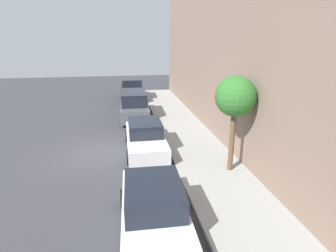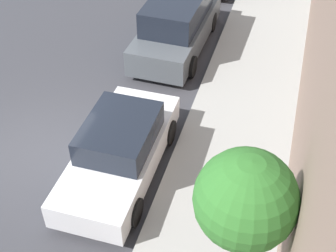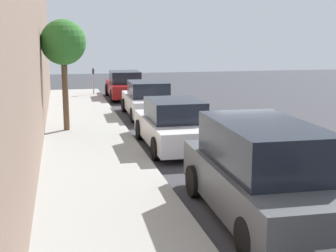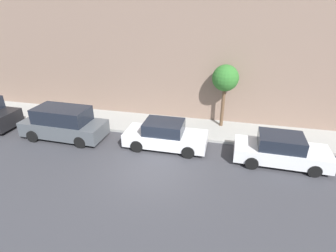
{
  "view_description": "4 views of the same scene",
  "coord_description": "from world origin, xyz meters",
  "px_view_note": "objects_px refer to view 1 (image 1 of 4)",
  "views": [
    {
      "loc": [
        1.44,
        -12.23,
        5.3
      ],
      "look_at": [
        3.67,
        0.72,
        1.0
      ],
      "focal_mm": 28.0,
      "sensor_mm": 36.0,
      "label": 1
    },
    {
      "loc": [
        5.83,
        -7.58,
        8.62
      ],
      "look_at": [
        3.36,
        0.86,
        1.0
      ],
      "focal_mm": 50.0,
      "sensor_mm": 36.0,
      "label": 2
    },
    {
      "loc": [
        5.83,
        14.02,
        3.5
      ],
      "look_at": [
        2.93,
        1.47,
        1.0
      ],
      "focal_mm": 50.0,
      "sensor_mm": 36.0,
      "label": 3
    },
    {
      "loc": [
        -10.04,
        -3.07,
        7.32
      ],
      "look_at": [
        3.03,
        -0.02,
        1.0
      ],
      "focal_mm": 28.0,
      "sensor_mm": 36.0,
      "label": 4
    }
  ],
  "objects_px": {
    "parked_sedan_second": "(154,210)",
    "parked_sedan_third": "(145,137)",
    "street_tree": "(235,98)",
    "parked_minivan_fourth": "(134,105)",
    "parked_suv_fifth": "(132,90)"
  },
  "relations": [
    {
      "from": "parked_suv_fifth",
      "to": "street_tree",
      "type": "distance_m",
      "value": 15.62
    },
    {
      "from": "parked_sedan_second",
      "to": "parked_sedan_third",
      "type": "xyz_separation_m",
      "value": [
        0.27,
        5.94,
        -0.0
      ]
    },
    {
      "from": "parked_sedan_second",
      "to": "parked_suv_fifth",
      "type": "relative_size",
      "value": 0.94
    },
    {
      "from": "parked_sedan_third",
      "to": "parked_minivan_fourth",
      "type": "distance_m",
      "value": 6.09
    },
    {
      "from": "parked_sedan_second",
      "to": "parked_sedan_third",
      "type": "distance_m",
      "value": 5.95
    },
    {
      "from": "parked_sedan_third",
      "to": "street_tree",
      "type": "height_order",
      "value": "street_tree"
    },
    {
      "from": "parked_sedan_second",
      "to": "street_tree",
      "type": "relative_size",
      "value": 1.16
    },
    {
      "from": "parked_sedan_second",
      "to": "street_tree",
      "type": "xyz_separation_m",
      "value": [
        3.55,
        3.03,
        2.49
      ]
    },
    {
      "from": "parked_sedan_second",
      "to": "parked_suv_fifth",
      "type": "bearing_deg",
      "value": 89.6
    },
    {
      "from": "parked_sedan_third",
      "to": "parked_minivan_fourth",
      "type": "bearing_deg",
      "value": 92.28
    },
    {
      "from": "parked_suv_fifth",
      "to": "street_tree",
      "type": "xyz_separation_m",
      "value": [
        3.42,
        -15.07,
        2.29
      ]
    },
    {
      "from": "parked_sedan_third",
      "to": "parked_minivan_fourth",
      "type": "height_order",
      "value": "parked_minivan_fourth"
    },
    {
      "from": "parked_suv_fifth",
      "to": "street_tree",
      "type": "bearing_deg",
      "value": -77.21
    },
    {
      "from": "parked_sedan_third",
      "to": "parked_minivan_fourth",
      "type": "xyz_separation_m",
      "value": [
        -0.24,
        6.08,
        0.2
      ]
    },
    {
      "from": "parked_minivan_fourth",
      "to": "parked_suv_fifth",
      "type": "height_order",
      "value": "parked_suv_fifth"
    }
  ]
}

